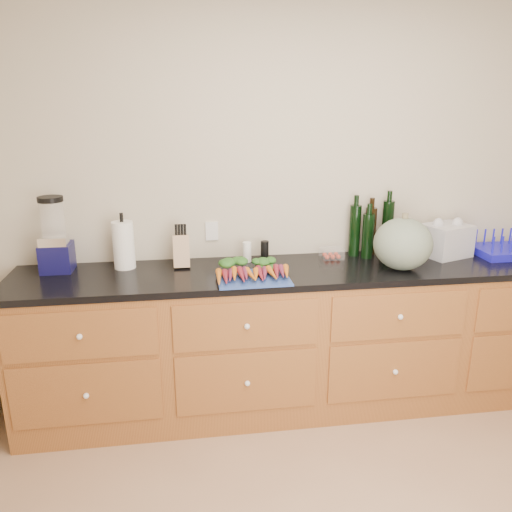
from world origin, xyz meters
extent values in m
cube|color=beige|center=(0.00, 1.62, 1.30)|extent=(4.10, 0.05, 2.60)
cube|color=brown|center=(0.00, 1.30, 0.45)|extent=(3.60, 0.60, 0.90)
cube|color=brown|center=(-1.35, 0.99, 0.72)|extent=(0.82, 0.01, 0.28)
sphere|color=white|center=(-1.35, 0.98, 0.72)|extent=(0.03, 0.03, 0.03)
cube|color=brown|center=(-1.35, 0.99, 0.36)|extent=(0.82, 0.01, 0.38)
sphere|color=white|center=(-1.35, 0.98, 0.36)|extent=(0.03, 0.03, 0.03)
cube|color=brown|center=(-0.45, 0.99, 0.72)|extent=(0.82, 0.01, 0.28)
sphere|color=white|center=(-0.45, 0.98, 0.72)|extent=(0.03, 0.03, 0.03)
cube|color=brown|center=(-0.45, 0.99, 0.36)|extent=(0.82, 0.01, 0.38)
sphere|color=white|center=(-0.45, 0.98, 0.36)|extent=(0.03, 0.03, 0.03)
cube|color=brown|center=(0.45, 0.99, 0.72)|extent=(0.82, 0.01, 0.28)
sphere|color=white|center=(0.45, 0.98, 0.72)|extent=(0.03, 0.03, 0.03)
cube|color=brown|center=(0.45, 0.99, 0.36)|extent=(0.82, 0.01, 0.38)
sphere|color=white|center=(0.45, 0.98, 0.36)|extent=(0.03, 0.03, 0.03)
cube|color=black|center=(0.00, 1.30, 0.92)|extent=(3.64, 0.62, 0.04)
cube|color=#274595|center=(-0.39, 1.14, 0.95)|extent=(0.42, 0.32, 0.01)
cone|color=orange|center=(-0.59, 1.12, 0.97)|extent=(0.04, 0.19, 0.04)
cone|color=maroon|center=(-0.56, 1.12, 0.97)|extent=(0.04, 0.19, 0.04)
cone|color=maroon|center=(-0.53, 1.12, 0.97)|extent=(0.04, 0.19, 0.04)
cone|color=orange|center=(-0.50, 1.12, 0.97)|extent=(0.04, 0.19, 0.04)
cone|color=maroon|center=(-0.47, 1.12, 0.97)|extent=(0.04, 0.19, 0.04)
cone|color=maroon|center=(-0.44, 1.12, 0.97)|extent=(0.04, 0.19, 0.04)
cone|color=orange|center=(-0.41, 1.12, 0.97)|extent=(0.04, 0.19, 0.04)
ellipsoid|color=#21511B|center=(-0.50, 1.26, 0.98)|extent=(0.19, 0.11, 0.06)
cone|color=orange|center=(-0.38, 1.12, 0.97)|extent=(0.04, 0.19, 0.04)
cone|color=maroon|center=(-0.35, 1.12, 0.97)|extent=(0.04, 0.19, 0.04)
cone|color=maroon|center=(-0.32, 1.12, 0.97)|extent=(0.04, 0.19, 0.04)
cone|color=orange|center=(-0.29, 1.12, 0.97)|extent=(0.04, 0.19, 0.04)
cone|color=maroon|center=(-0.26, 1.12, 0.97)|extent=(0.04, 0.19, 0.04)
cone|color=maroon|center=(-0.23, 1.12, 0.97)|extent=(0.04, 0.19, 0.04)
cone|color=orange|center=(-0.20, 1.12, 0.97)|extent=(0.04, 0.19, 0.04)
ellipsoid|color=#21511B|center=(-0.29, 1.26, 0.98)|extent=(0.19, 0.11, 0.06)
ellipsoid|color=#576857|center=(0.53, 1.20, 1.10)|extent=(0.35, 0.35, 0.32)
cube|color=#100E43|center=(-1.54, 1.46, 1.02)|extent=(0.18, 0.18, 0.17)
cube|color=silver|center=(-1.54, 1.43, 1.14)|extent=(0.16, 0.11, 0.05)
cylinder|color=white|center=(-1.54, 1.46, 1.25)|extent=(0.14, 0.14, 0.23)
cylinder|color=black|center=(-1.54, 1.46, 1.38)|extent=(0.14, 0.14, 0.03)
cylinder|color=white|center=(-1.14, 1.46, 1.09)|extent=(0.13, 0.13, 0.29)
cube|color=tan|center=(-0.80, 1.44, 1.04)|extent=(0.10, 0.10, 0.20)
cylinder|color=white|center=(-0.39, 1.48, 1.00)|extent=(0.06, 0.06, 0.13)
cylinder|color=black|center=(-0.27, 1.48, 1.00)|extent=(0.05, 0.05, 0.13)
cylinder|color=white|center=(-0.27, 1.48, 0.99)|extent=(0.04, 0.04, 0.10)
cube|color=white|center=(0.17, 1.47, 0.97)|extent=(0.14, 0.11, 0.07)
cylinder|color=black|center=(0.34, 1.52, 1.11)|extent=(0.07, 0.07, 0.34)
cylinder|color=black|center=(0.45, 1.53, 1.10)|extent=(0.07, 0.07, 0.31)
cylinder|color=black|center=(0.56, 1.52, 1.12)|extent=(0.07, 0.07, 0.36)
cylinder|color=black|center=(0.40, 1.45, 1.09)|extent=(0.07, 0.07, 0.29)
cube|color=#1815BF|center=(1.34, 1.38, 0.96)|extent=(0.39, 0.31, 0.05)
camera|label=1|loc=(-0.76, -1.54, 1.91)|focal=35.00mm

